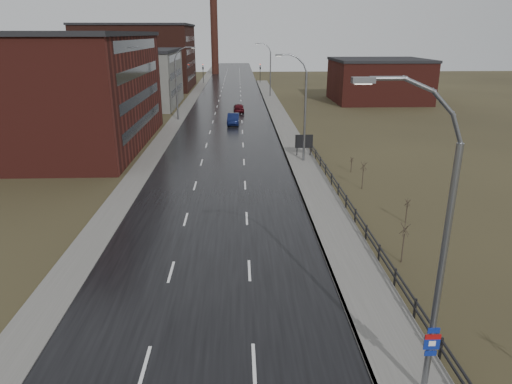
{
  "coord_description": "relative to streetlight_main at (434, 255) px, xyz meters",
  "views": [
    {
      "loc": [
        1.78,
        -11.88,
        13.29
      ],
      "look_at": [
        2.91,
        17.61,
        3.0
      ],
      "focal_mm": 32.0,
      "sensor_mm": 36.0,
      "label": 1
    }
  ],
  "objects": [
    {
      "name": "shrub_c",
      "position": [
        3.18,
        10.79,
        -4.69
      ],
      "size": [
        0.61,
        0.64,
        2.57
      ],
      "color": "#382D23",
      "rests_on": "ground"
    },
    {
      "name": "streetlight_right_mid",
      "position": [
        0.03,
        34.0,
        -0.22
      ],
      "size": [
        3.36,
        0.28,
        11.35
      ],
      "color": "slate",
      "rests_on": "ground"
    },
    {
      "name": "traffic_light_right",
      "position": [
        -0.47,
        118.0,
        -1.46
      ],
      "size": [
        0.58,
        2.73,
        5.3
      ],
      "color": "black",
      "rests_on": "ground"
    },
    {
      "name": "billboard",
      "position": [
        0.63,
        36.14,
        -4.34
      ],
      "size": [
        1.98,
        0.17,
        2.57
      ],
      "color": "black",
      "rests_on": "ground"
    },
    {
      "name": "sidewalk_left",
      "position": [
        -16.67,
        58.0,
        -6.0
      ],
      "size": [
        2.4,
        260.0,
        0.12
      ],
      "primitive_type": "cube",
      "color": "#595651",
      "rests_on": "ground"
    },
    {
      "name": "curb_right",
      "position": [
        -1.39,
        33.0,
        -5.97
      ],
      "size": [
        0.16,
        180.0,
        0.18
      ],
      "primitive_type": "cube",
      "color": "slate",
      "rests_on": "ground"
    },
    {
      "name": "streetlight_left",
      "position": [
        -16.17,
        60.0,
        -0.22
      ],
      "size": [
        3.36,
        0.28,
        11.35
      ],
      "color": "slate",
      "rests_on": "ground"
    },
    {
      "name": "shrub_e",
      "position": [
        4.36,
        24.69,
        -4.72
      ],
      "size": [
        0.59,
        0.63,
        2.51
      ],
      "color": "#382D23",
      "rests_on": "ground"
    },
    {
      "name": "shrub_f",
      "position": [
        4.62,
        29.99,
        -5.24
      ],
      "size": [
        0.38,
        0.4,
        1.55
      ],
      "color": "#382D23",
      "rests_on": "ground"
    },
    {
      "name": "streetlight_main",
      "position": [
        0.0,
        0.0,
        0.0
      ],
      "size": [
        3.91,
        0.29,
        12.11
      ],
      "color": "slate",
      "rests_on": "ground"
    },
    {
      "name": "building_right",
      "position": [
        21.83,
        80.0,
        -1.8
      ],
      "size": [
        18.36,
        16.32,
        8.5
      ],
      "color": "#471914",
      "rests_on": "ground"
    },
    {
      "name": "warehouse_mid",
      "position": [
        -26.46,
        76.0,
        -0.8
      ],
      "size": [
        16.32,
        20.4,
        10.5
      ],
      "color": "slate",
      "rests_on": "ground"
    },
    {
      "name": "smokestack",
      "position": [
        -14.47,
        148.0,
        9.44
      ],
      "size": [
        2.7,
        2.7,
        30.7
      ],
      "color": "#331611",
      "rests_on": "ground"
    },
    {
      "name": "guardrail",
      "position": [
        1.83,
        16.32,
        -5.35
      ],
      "size": [
        0.1,
        53.05,
        1.1
      ],
      "color": "black",
      "rests_on": "ground"
    },
    {
      "name": "traffic_light_left",
      "position": [
        -16.47,
        118.0,
        -1.46
      ],
      "size": [
        0.58,
        2.73,
        5.3
      ],
      "color": "black",
      "rests_on": "ground"
    },
    {
      "name": "sidewalk_right",
      "position": [
        0.13,
        33.0,
        -5.97
      ],
      "size": [
        3.2,
        180.0,
        0.18
      ],
      "primitive_type": "cube",
      "color": "#595651",
      "rests_on": "ground"
    },
    {
      "name": "warehouse_near",
      "position": [
        -29.46,
        43.0,
        0.7
      ],
      "size": [
        22.44,
        28.56,
        13.5
      ],
      "color": "#471914",
      "rests_on": "ground"
    },
    {
      "name": "car_far",
      "position": [
        -6.64,
        67.34,
        -5.28
      ],
      "size": [
        1.97,
        4.61,
        1.55
      ],
      "primitive_type": "imported",
      "rotation": [
        0.0,
        0.0,
        3.17
      ],
      "color": "#430B11",
      "rests_on": "ground"
    },
    {
      "name": "streetlight_right_far",
      "position": [
        0.03,
        88.0,
        -0.22
      ],
      "size": [
        3.36,
        0.28,
        11.35
      ],
      "color": "slate",
      "rests_on": "ground"
    },
    {
      "name": "road",
      "position": [
        -8.47,
        58.0,
        -6.03
      ],
      "size": [
        14.0,
        300.0,
        0.06
      ],
      "primitive_type": "cube",
      "color": "black",
      "rests_on": "ground"
    },
    {
      "name": "shrub_d",
      "position": [
        5.61,
        16.9,
        -5.08
      ],
      "size": [
        0.44,
        0.47,
        1.84
      ],
      "color": "#382D23",
      "rests_on": "ground"
    },
    {
      "name": "warehouse_far",
      "position": [
        -31.47,
        106.0,
        1.7
      ],
      "size": [
        26.52,
        24.48,
        15.5
      ],
      "color": "#331611",
      "rests_on": "ground"
    },
    {
      "name": "car_near",
      "position": [
        -7.5,
        55.86,
        -5.24
      ],
      "size": [
        1.89,
        5.03,
        1.64
      ],
      "primitive_type": "imported",
      "rotation": [
        0.0,
        0.0,
        -0.03
      ],
      "color": "#0A1236",
      "rests_on": "ground"
    }
  ]
}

